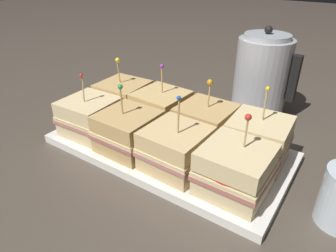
{
  "coord_description": "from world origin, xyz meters",
  "views": [
    {
      "loc": [
        0.31,
        -0.46,
        0.37
      ],
      "look_at": [
        0.0,
        0.0,
        0.06
      ],
      "focal_mm": 32.0,
      "sensor_mm": 36.0,
      "label": 1
    }
  ],
  "objects_px": {
    "sandwich_front_far_left": "(90,116)",
    "sandwich_front_center_left": "(128,131)",
    "sandwich_front_far_right": "(235,170)",
    "sandwich_back_center_right": "(205,124)",
    "sandwich_front_center_right": "(176,149)",
    "sandwich_back_far_right": "(258,140)",
    "kettle_steel": "(262,75)",
    "sandwich_back_center_left": "(161,110)",
    "sandwich_back_far_left": "(124,99)",
    "serving_platter": "(168,147)"
  },
  "relations": [
    {
      "from": "sandwich_front_far_left",
      "to": "sandwich_front_center_left",
      "type": "bearing_deg",
      "value": -1.31
    },
    {
      "from": "sandwich_front_far_right",
      "to": "sandwich_front_center_left",
      "type": "bearing_deg",
      "value": -179.89
    },
    {
      "from": "sandwich_front_far_right",
      "to": "sandwich_back_center_right",
      "type": "xyz_separation_m",
      "value": [
        -0.12,
        0.12,
        -0.0
      ]
    },
    {
      "from": "sandwich_front_far_left",
      "to": "sandwich_front_center_right",
      "type": "relative_size",
      "value": 0.94
    },
    {
      "from": "sandwich_front_center_right",
      "to": "sandwich_back_far_right",
      "type": "xyz_separation_m",
      "value": [
        0.12,
        0.12,
        0.0
      ]
    },
    {
      "from": "kettle_steel",
      "to": "sandwich_front_far_right",
      "type": "bearing_deg",
      "value": -76.69
    },
    {
      "from": "sandwich_back_center_left",
      "to": "sandwich_back_far_left",
      "type": "bearing_deg",
      "value": -178.58
    },
    {
      "from": "sandwich_front_center_right",
      "to": "sandwich_back_far_right",
      "type": "distance_m",
      "value": 0.17
    },
    {
      "from": "sandwich_front_center_left",
      "to": "sandwich_back_far_right",
      "type": "bearing_deg",
      "value": 26.5
    },
    {
      "from": "sandwich_back_center_left",
      "to": "sandwich_back_far_right",
      "type": "bearing_deg",
      "value": -0.51
    },
    {
      "from": "sandwich_back_far_right",
      "to": "sandwich_back_far_left",
      "type": "bearing_deg",
      "value": -179.88
    },
    {
      "from": "serving_platter",
      "to": "kettle_steel",
      "type": "xyz_separation_m",
      "value": [
        0.09,
        0.31,
        0.09
      ]
    },
    {
      "from": "serving_platter",
      "to": "sandwich_back_far_right",
      "type": "relative_size",
      "value": 3.32
    },
    {
      "from": "serving_platter",
      "to": "sandwich_front_far_right",
      "type": "height_order",
      "value": "sandwich_front_far_right"
    },
    {
      "from": "serving_platter",
      "to": "kettle_steel",
      "type": "relative_size",
      "value": 2.23
    },
    {
      "from": "sandwich_back_far_left",
      "to": "sandwich_back_center_right",
      "type": "xyz_separation_m",
      "value": [
        0.23,
        0.0,
        -0.0
      ]
    },
    {
      "from": "sandwich_front_center_left",
      "to": "sandwich_back_far_left",
      "type": "distance_m",
      "value": 0.16
    },
    {
      "from": "sandwich_front_far_right",
      "to": "sandwich_back_center_left",
      "type": "height_order",
      "value": "sandwich_back_center_left"
    },
    {
      "from": "sandwich_front_far_left",
      "to": "sandwich_back_far_right",
      "type": "distance_m",
      "value": 0.37
    },
    {
      "from": "sandwich_front_far_left",
      "to": "kettle_steel",
      "type": "distance_m",
      "value": 0.46
    },
    {
      "from": "sandwich_front_center_right",
      "to": "sandwich_back_far_right",
      "type": "relative_size",
      "value": 1.0
    },
    {
      "from": "sandwich_front_far_left",
      "to": "serving_platter",
      "type": "bearing_deg",
      "value": 18.05
    },
    {
      "from": "sandwich_front_center_left",
      "to": "sandwich_back_center_right",
      "type": "distance_m",
      "value": 0.17
    },
    {
      "from": "sandwich_front_center_right",
      "to": "sandwich_front_far_right",
      "type": "distance_m",
      "value": 0.12
    },
    {
      "from": "serving_platter",
      "to": "sandwich_front_far_left",
      "type": "xyz_separation_m",
      "value": [
        -0.18,
        -0.06,
        0.05
      ]
    },
    {
      "from": "sandwich_back_far_right",
      "to": "kettle_steel",
      "type": "bearing_deg",
      "value": 108.68
    },
    {
      "from": "sandwich_back_far_right",
      "to": "kettle_steel",
      "type": "relative_size",
      "value": 0.67
    },
    {
      "from": "sandwich_front_center_right",
      "to": "sandwich_front_far_left",
      "type": "bearing_deg",
      "value": 179.67
    },
    {
      "from": "serving_platter",
      "to": "sandwich_back_center_right",
      "type": "xyz_separation_m",
      "value": [
        0.06,
        0.06,
        0.05
      ]
    },
    {
      "from": "sandwich_front_center_left",
      "to": "kettle_steel",
      "type": "xyz_separation_m",
      "value": [
        0.15,
        0.37,
        0.04
      ]
    },
    {
      "from": "sandwich_front_center_left",
      "to": "sandwich_back_far_left",
      "type": "xyz_separation_m",
      "value": [
        -0.12,
        0.12,
        0.0
      ]
    },
    {
      "from": "sandwich_front_center_right",
      "to": "sandwich_back_far_left",
      "type": "height_order",
      "value": "sandwich_front_center_right"
    },
    {
      "from": "sandwich_front_center_left",
      "to": "sandwich_front_center_right",
      "type": "xyz_separation_m",
      "value": [
        0.12,
        0.0,
        -0.0
      ]
    },
    {
      "from": "sandwich_front_far_left",
      "to": "sandwich_back_center_left",
      "type": "bearing_deg",
      "value": 45.47
    },
    {
      "from": "sandwich_front_center_right",
      "to": "sandwich_front_far_right",
      "type": "height_order",
      "value": "sandwich_front_center_right"
    },
    {
      "from": "sandwich_back_far_right",
      "to": "sandwich_front_center_left",
      "type": "bearing_deg",
      "value": -153.5
    },
    {
      "from": "sandwich_front_far_left",
      "to": "sandwich_front_far_right",
      "type": "distance_m",
      "value": 0.35
    },
    {
      "from": "serving_platter",
      "to": "sandwich_back_far_left",
      "type": "height_order",
      "value": "sandwich_back_far_left"
    },
    {
      "from": "sandwich_back_far_left",
      "to": "sandwich_front_center_right",
      "type": "bearing_deg",
      "value": -26.27
    },
    {
      "from": "sandwich_back_far_right",
      "to": "serving_platter",
      "type": "bearing_deg",
      "value": -161.89
    },
    {
      "from": "sandwich_back_far_left",
      "to": "kettle_steel",
      "type": "height_order",
      "value": "kettle_steel"
    },
    {
      "from": "sandwich_front_center_left",
      "to": "sandwich_front_far_left",
      "type": "bearing_deg",
      "value": 178.69
    },
    {
      "from": "sandwich_back_center_left",
      "to": "sandwich_back_center_right",
      "type": "bearing_deg",
      "value": 0.41
    },
    {
      "from": "sandwich_back_center_right",
      "to": "sandwich_front_center_left",
      "type": "bearing_deg",
      "value": -134.25
    },
    {
      "from": "sandwich_back_far_left",
      "to": "kettle_steel",
      "type": "relative_size",
      "value": 0.65
    },
    {
      "from": "kettle_steel",
      "to": "sandwich_back_center_right",
      "type": "bearing_deg",
      "value": -97.12
    },
    {
      "from": "sandwich_front_center_right",
      "to": "sandwich_back_center_right",
      "type": "xyz_separation_m",
      "value": [
        -0.0,
        0.12,
        0.0
      ]
    },
    {
      "from": "sandwich_front_far_right",
      "to": "sandwich_back_center_right",
      "type": "height_order",
      "value": "sandwich_front_far_right"
    },
    {
      "from": "sandwich_front_far_left",
      "to": "sandwich_front_far_right",
      "type": "xyz_separation_m",
      "value": [
        0.35,
        -0.0,
        0.0
      ]
    },
    {
      "from": "sandwich_front_center_right",
      "to": "kettle_steel",
      "type": "relative_size",
      "value": 0.67
    }
  ]
}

